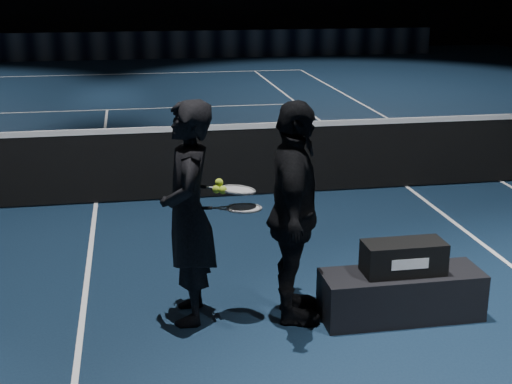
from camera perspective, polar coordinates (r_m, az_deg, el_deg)
floor at (r=9.15m, az=-12.68°, el=-0.90°), size 36.00×36.00×0.00m
court_lines at (r=9.15m, az=-12.68°, el=-0.87°), size 10.98×23.78×0.01m
net_mesh at (r=9.03m, az=-12.86°, el=1.82°), size 12.80×0.02×0.86m
net_tape at (r=8.92m, az=-13.06°, el=4.70°), size 12.80×0.03×0.07m
sponsor_backdrop at (r=24.32m, az=-11.42°, el=11.40°), size 22.00×0.15×0.90m
player_bench at (r=6.12m, az=11.53°, el=-8.05°), size 1.34×0.45×0.40m
racket_bag at (r=5.99m, az=11.72°, el=-5.14°), size 0.67×0.29×0.27m
bag_signature at (r=5.87m, az=12.24°, el=-5.67°), size 0.31×0.00×0.09m
player_a at (r=5.75m, az=-5.44°, el=-1.72°), size 0.50×0.71×1.84m
player_b at (r=5.73m, az=3.05°, el=-1.76°), size 0.65×1.15×1.84m
racket_lower at (r=5.71m, az=-0.96°, el=-1.31°), size 0.71×0.34×0.03m
racket_upper at (r=5.71m, az=-1.46°, el=0.18°), size 0.70×0.30×0.10m
tennis_balls at (r=5.67m, az=-2.93°, el=0.36°), size 0.12×0.10×0.12m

